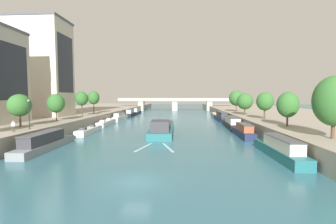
{
  "coord_description": "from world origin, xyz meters",
  "views": [
    {
      "loc": [
        4.09,
        -19.7,
        7.61
      ],
      "look_at": [
        0.0,
        44.16,
        3.21
      ],
      "focal_mm": 24.66,
      "sensor_mm": 36.0,
      "label": 1
    }
  ],
  "objects_px": {
    "moored_boat_left_upstream": "(45,142)",
    "moored_boat_right_upstream": "(215,115)",
    "tree_right_midway": "(245,101)",
    "tree_right_by_lamp": "(236,98)",
    "moored_boat_right_gap_after": "(221,117)",
    "tree_left_third": "(82,99)",
    "moored_boat_left_lone": "(89,130)",
    "moored_boat_left_gap_after": "(130,113)",
    "moored_boat_left_near": "(106,123)",
    "lamppost_left_bank": "(29,113)",
    "tree_left_second": "(20,105)",
    "bridge_far": "(175,103)",
    "tree_right_nearest": "(265,101)",
    "moored_boat_right_far": "(232,123)",
    "moored_boat_right_lone": "(244,131)",
    "tree_left_past_mid": "(94,98)",
    "moored_boat_right_midway": "(280,149)",
    "barge_midriver": "(162,128)",
    "moored_boat_left_downstream": "(120,117)",
    "person_on_quay": "(13,126)",
    "tree_right_far": "(334,101)",
    "tree_right_end_of_row": "(288,105)",
    "tree_left_distant": "(56,103)",
    "moored_boat_left_far": "(137,111)"
  },
  "relations": [
    {
      "from": "moored_boat_right_midway",
      "to": "moored_boat_right_far",
      "type": "distance_m",
      "value": 27.07
    },
    {
      "from": "barge_midriver",
      "to": "tree_right_nearest",
      "type": "bearing_deg",
      "value": 7.41
    },
    {
      "from": "tree_left_distant",
      "to": "moored_boat_left_upstream",
      "type": "bearing_deg",
      "value": -66.0
    },
    {
      "from": "moored_boat_left_upstream",
      "to": "tree_left_second",
      "type": "xyz_separation_m",
      "value": [
        -7.22,
        4.93,
        5.03
      ]
    },
    {
      "from": "moored_boat_left_far",
      "to": "moored_boat_right_midway",
      "type": "height_order",
      "value": "moored_boat_left_far"
    },
    {
      "from": "moored_boat_left_lone",
      "to": "moored_boat_left_gap_after",
      "type": "bearing_deg",
      "value": 90.55
    },
    {
      "from": "tree_left_distant",
      "to": "tree_right_far",
      "type": "height_order",
      "value": "tree_right_far"
    },
    {
      "from": "moored_boat_right_gap_after",
      "to": "tree_right_far",
      "type": "distance_m",
      "value": 43.85
    },
    {
      "from": "moored_boat_right_upstream",
      "to": "tree_left_past_mid",
      "type": "height_order",
      "value": "tree_left_past_mid"
    },
    {
      "from": "barge_midriver",
      "to": "tree_left_third",
      "type": "relative_size",
      "value": 3.74
    },
    {
      "from": "moored_boat_right_gap_after",
      "to": "tree_right_nearest",
      "type": "height_order",
      "value": "tree_right_nearest"
    },
    {
      "from": "moored_boat_left_upstream",
      "to": "moored_boat_right_upstream",
      "type": "bearing_deg",
      "value": 60.1
    },
    {
      "from": "moored_boat_left_downstream",
      "to": "moored_boat_right_midway",
      "type": "bearing_deg",
      "value": -53.75
    },
    {
      "from": "tree_right_nearest",
      "to": "person_on_quay",
      "type": "height_order",
      "value": "tree_right_nearest"
    },
    {
      "from": "tree_right_nearest",
      "to": "tree_right_by_lamp",
      "type": "bearing_deg",
      "value": 91.43
    },
    {
      "from": "tree_right_midway",
      "to": "person_on_quay",
      "type": "bearing_deg",
      "value": -140.87
    },
    {
      "from": "tree_left_past_mid",
      "to": "bridge_far",
      "type": "bearing_deg",
      "value": 67.64
    },
    {
      "from": "tree_left_past_mid",
      "to": "moored_boat_left_near",
      "type": "bearing_deg",
      "value": -49.35
    },
    {
      "from": "moored_boat_left_upstream",
      "to": "moored_boat_left_gap_after",
      "type": "xyz_separation_m",
      "value": [
        -0.2,
        54.56,
        0.1
      ]
    },
    {
      "from": "lamppost_left_bank",
      "to": "bridge_far",
      "type": "xyz_separation_m",
      "value": [
        19.48,
        86.66,
        -0.86
      ]
    },
    {
      "from": "moored_boat_left_upstream",
      "to": "moored_boat_left_near",
      "type": "xyz_separation_m",
      "value": [
        -0.57,
        28.1,
        -0.45
      ]
    },
    {
      "from": "tree_left_second",
      "to": "tree_right_by_lamp",
      "type": "distance_m",
      "value": 58.78
    },
    {
      "from": "moored_boat_right_far",
      "to": "moored_boat_right_upstream",
      "type": "relative_size",
      "value": 1.27
    },
    {
      "from": "moored_boat_right_lone",
      "to": "tree_right_midway",
      "type": "xyz_separation_m",
      "value": [
        5.4,
        20.06,
        5.13
      ]
    },
    {
      "from": "moored_boat_right_gap_after",
      "to": "tree_left_third",
      "type": "relative_size",
      "value": 2.19
    },
    {
      "from": "tree_left_past_mid",
      "to": "tree_right_midway",
      "type": "xyz_separation_m",
      "value": [
        43.01,
        -3.16,
        -0.96
      ]
    },
    {
      "from": "moored_boat_right_upstream",
      "to": "bridge_far",
      "type": "height_order",
      "value": "bridge_far"
    },
    {
      "from": "moored_boat_left_gap_after",
      "to": "tree_right_nearest",
      "type": "distance_m",
      "value": 51.36
    },
    {
      "from": "moored_boat_right_upstream",
      "to": "lamppost_left_bank",
      "type": "distance_m",
      "value": 62.82
    },
    {
      "from": "moored_boat_right_far",
      "to": "tree_left_third",
      "type": "xyz_separation_m",
      "value": [
        -37.86,
        2.07,
        5.85
      ]
    },
    {
      "from": "tree_right_far",
      "to": "tree_left_past_mid",
      "type": "bearing_deg",
      "value": 138.97
    },
    {
      "from": "tree_left_past_mid",
      "to": "barge_midriver",
      "type": "bearing_deg",
      "value": -39.72
    },
    {
      "from": "barge_midriver",
      "to": "tree_right_nearest",
      "type": "xyz_separation_m",
      "value": [
        22.02,
        2.86,
        5.49
      ]
    },
    {
      "from": "moored_boat_left_gap_after",
      "to": "moored_boat_right_lone",
      "type": "relative_size",
      "value": 1.13
    },
    {
      "from": "tree_left_past_mid",
      "to": "tree_right_by_lamp",
      "type": "bearing_deg",
      "value": 11.32
    },
    {
      "from": "tree_right_by_lamp",
      "to": "tree_right_nearest",
      "type": "bearing_deg",
      "value": -88.57
    },
    {
      "from": "tree_right_far",
      "to": "lamppost_left_bank",
      "type": "bearing_deg",
      "value": 172.28
    },
    {
      "from": "moored_boat_left_upstream",
      "to": "tree_right_end_of_row",
      "type": "bearing_deg",
      "value": 12.54
    },
    {
      "from": "moored_boat_left_upstream",
      "to": "tree_left_second",
      "type": "distance_m",
      "value": 10.09
    },
    {
      "from": "tree_left_third",
      "to": "tree_left_past_mid",
      "type": "height_order",
      "value": "tree_left_past_mid"
    },
    {
      "from": "barge_midriver",
      "to": "moored_boat_right_midway",
      "type": "height_order",
      "value": "barge_midriver"
    },
    {
      "from": "barge_midriver",
      "to": "tree_left_past_mid",
      "type": "height_order",
      "value": "tree_left_past_mid"
    },
    {
      "from": "moored_boat_right_upstream",
      "to": "tree_right_by_lamp",
      "type": "relative_size",
      "value": 1.6
    },
    {
      "from": "moored_boat_left_downstream",
      "to": "moored_boat_right_far",
      "type": "xyz_separation_m",
      "value": [
        31.95,
        -16.81,
        0.1
      ]
    },
    {
      "from": "moored_boat_left_upstream",
      "to": "tree_right_by_lamp",
      "type": "bearing_deg",
      "value": 50.17
    },
    {
      "from": "moored_boat_left_near",
      "to": "moored_boat_right_gap_after",
      "type": "bearing_deg",
      "value": 20.51
    },
    {
      "from": "moored_boat_left_near",
      "to": "lamppost_left_bank",
      "type": "xyz_separation_m",
      "value": [
        -3.47,
        -25.51,
        4.42
      ]
    },
    {
      "from": "moored_boat_left_near",
      "to": "moored_boat_left_upstream",
      "type": "bearing_deg",
      "value": -88.85
    },
    {
      "from": "tree_right_midway",
      "to": "tree_right_by_lamp",
      "type": "xyz_separation_m",
      "value": [
        0.43,
        11.86,
        0.79
      ]
    },
    {
      "from": "moored_boat_left_near",
      "to": "moored_boat_right_far",
      "type": "xyz_separation_m",
      "value": [
        31.9,
        -3.41,
        0.51
      ]
    }
  ]
}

